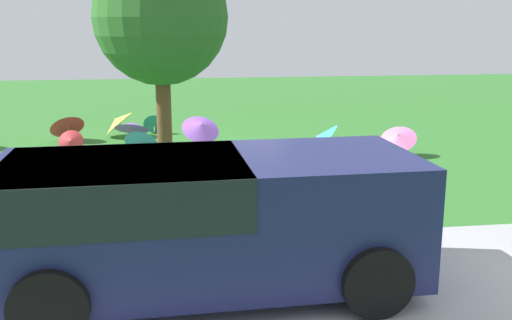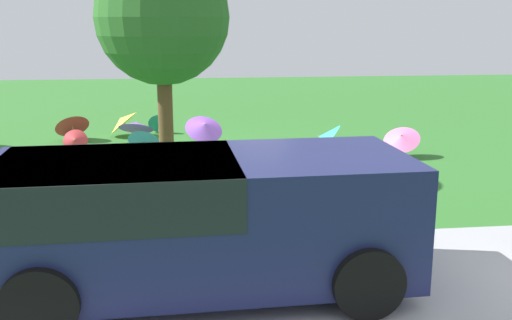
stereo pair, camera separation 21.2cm
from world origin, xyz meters
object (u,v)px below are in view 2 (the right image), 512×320
(parasol_blue_1, at_px, (145,140))
(parasol_teal_0, at_px, (323,139))
(park_bench, at_px, (293,166))
(parasol_yellow_0, at_px, (122,121))
(parasol_blue_0, at_px, (29,159))
(parasol_red_0, at_px, (75,140))
(parasol_teal_1, at_px, (159,122))
(parasol_purple_1, at_px, (204,127))
(parasol_pink_0, at_px, (401,138))
(shade_tree, at_px, (162,19))
(parasol_purple_0, at_px, (136,125))
(parasol_red_2, at_px, (72,124))
(van_dark, at_px, (188,213))

(parasol_blue_1, relative_size, parasol_teal_0, 0.78)
(parasol_blue_1, bearing_deg, parasol_teal_0, 166.61)
(park_bench, height_order, parasol_blue_1, park_bench)
(parasol_blue_1, bearing_deg, parasol_yellow_0, -72.86)
(parasol_blue_0, height_order, parasol_red_0, parasol_blue_0)
(parasol_blue_0, relative_size, parasol_teal_1, 1.87)
(parasol_purple_1, relative_size, parasol_pink_0, 0.98)
(parasol_blue_0, distance_m, parasol_red_0, 2.41)
(shade_tree, distance_m, parasol_blue_1, 3.44)
(parasol_blue_1, distance_m, parasol_yellow_0, 2.44)
(parasol_purple_0, distance_m, parasol_teal_1, 1.83)
(parasol_teal_1, bearing_deg, parasol_blue_1, 85.34)
(parasol_purple_0, relative_size, parasol_purple_1, 0.93)
(parasol_purple_1, xyz_separation_m, parasol_teal_0, (-2.55, 1.35, -0.11))
(parasol_red_2, bearing_deg, parasol_blue_1, 134.76)
(van_dark, xyz_separation_m, parasol_purple_1, (-0.47, -7.65, -0.36))
(parasol_teal_1, bearing_deg, parasol_blue_0, 62.98)
(parasol_teal_1, relative_size, parasol_red_2, 0.54)
(parasol_teal_1, xyz_separation_m, parasol_red_0, (1.87, 2.23, -0.02))
(parasol_purple_0, height_order, parasol_red_0, parasol_purple_0)
(park_bench, relative_size, shade_tree, 0.38)
(parasol_purple_0, distance_m, parasol_purple_1, 1.74)
(park_bench, relative_size, parasol_pink_0, 1.51)
(parasol_purple_1, bearing_deg, shade_tree, 71.57)
(parasol_blue_1, distance_m, parasol_pink_0, 5.80)
(parasol_teal_0, bearing_deg, van_dark, 64.38)
(park_bench, bearing_deg, parasol_blue_1, -50.52)
(parasol_purple_1, distance_m, parasol_teal_1, 2.63)
(shade_tree, xyz_separation_m, parasol_red_2, (2.51, -4.04, -2.62))
(van_dark, relative_size, parasol_red_2, 4.26)
(van_dark, relative_size, parasol_blue_0, 4.25)
(parasol_blue_1, relative_size, parasol_pink_0, 0.79)
(parasol_red_2, bearing_deg, parasol_yellow_0, -163.94)
(van_dark, relative_size, parasol_blue_1, 5.37)
(parasol_purple_1, relative_size, parasol_red_2, 0.98)
(parasol_teal_0, xyz_separation_m, parasol_pink_0, (-1.78, 0.06, 0.01))
(van_dark, bearing_deg, parasol_teal_1, -86.08)
(shade_tree, height_order, parasol_yellow_0, shade_tree)
(parasol_blue_1, xyz_separation_m, parasol_purple_0, (0.26, -1.01, 0.18))
(van_dark, bearing_deg, parasol_red_2, -72.69)
(parasol_red_0, bearing_deg, van_dark, 108.21)
(parasol_teal_0, bearing_deg, parasol_yellow_0, -35.12)
(shade_tree, distance_m, parasol_blue_0, 3.77)
(parasol_teal_0, bearing_deg, parasol_red_2, -26.31)
(van_dark, bearing_deg, parasol_blue_1, -82.83)
(shade_tree, bearing_deg, parasol_pink_0, -168.29)
(van_dark, bearing_deg, parasol_red_0, -71.79)
(parasol_red_0, bearing_deg, parasol_blue_1, 162.05)
(parasol_red_0, bearing_deg, parasol_pink_0, 168.28)
(van_dark, height_order, park_bench, van_dark)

